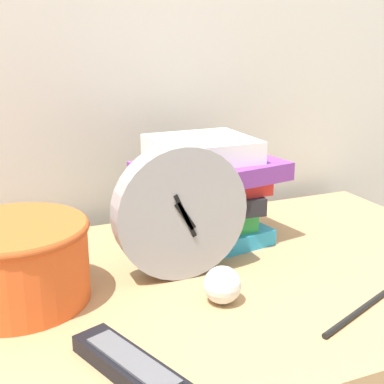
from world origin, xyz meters
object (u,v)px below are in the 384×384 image
desk_clock (180,212)px  basket (16,260)px  book_stack (200,193)px  crumpled_paper_ball (222,285)px  tv_remote (132,368)px  pen (357,313)px

desk_clock → basket: bearing=176.7°
book_stack → crumpled_paper_ball: bearing=-106.1°
tv_remote → desk_clock: bearing=56.3°
desk_clock → pen: (0.17, -0.21, -0.10)m
desk_clock → crumpled_paper_ball: desk_clock is taller
desk_clock → tv_remote: desk_clock is taller
basket → pen: basket is taller
desk_clock → pen: desk_clock is taller
desk_clock → tv_remote: 0.27m
tv_remote → pen: bearing=1.7°
book_stack → tv_remote: book_stack is taller
crumpled_paper_ball → pen: (0.15, -0.10, -0.02)m
tv_remote → crumpled_paper_ball: 0.20m
book_stack → basket: size_ratio=1.33×
desk_clock → tv_remote: size_ratio=1.14×
book_stack → pen: size_ratio=1.80×
book_stack → pen: (0.09, -0.32, -0.09)m
pen → book_stack: bearing=104.9°
pen → crumpled_paper_ball: bearing=145.2°
desk_clock → basket: (-0.24, 0.01, -0.04)m
basket → pen: size_ratio=1.35×
basket → tv_remote: 0.25m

